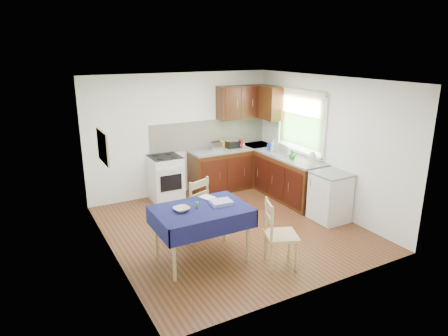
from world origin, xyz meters
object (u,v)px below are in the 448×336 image
dish_rack (282,153)px  kettle (312,158)px  chair_far (193,207)px  sandwich_press (233,143)px  dining_table (201,215)px  toaster (216,146)px  chair_near (278,232)px

dish_rack → kettle: (0.05, -0.86, 0.08)m
chair_far → sandwich_press: sandwich_press is taller
dining_table → chair_far: size_ratio=1.28×
toaster → sandwich_press: size_ratio=0.80×
chair_far → kettle: size_ratio=4.28×
dining_table → kettle: size_ratio=5.50×
kettle → toaster: bearing=121.3°
chair_far → chair_near: size_ratio=1.06×
dining_table → chair_far: 0.71m
sandwich_press → kettle: bearing=-62.2°
dining_table → dish_rack: 3.03m
dining_table → toaster: (1.54, 2.51, 0.29)m
sandwich_press → kettle: kettle is taller
dining_table → toaster: size_ratio=5.23×
chair_far → chair_near: chair_far is taller
dining_table → sandwich_press: size_ratio=4.17×
chair_near → sandwich_press: (1.13, 3.24, 0.47)m
dish_rack → kettle: kettle is taller
toaster → dining_table: bearing=-127.0°
sandwich_press → chair_near: bearing=-100.7°
chair_near → toaster: 3.29m
chair_far → toaster: bearing=-148.0°
toaster → sandwich_press: toaster is taller
chair_far → chair_near: 1.51m
chair_far → sandwich_press: bearing=-155.1°
kettle → chair_near: bearing=-141.8°
dining_table → chair_near: chair_near is taller
chair_near → chair_far: bearing=48.0°
chair_near → toaster: size_ratio=3.85×
toaster → dish_rack: dish_rack is taller
toaster → sandwich_press: bearing=1.2°
chair_far → kettle: (2.46, 0.05, 0.46)m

